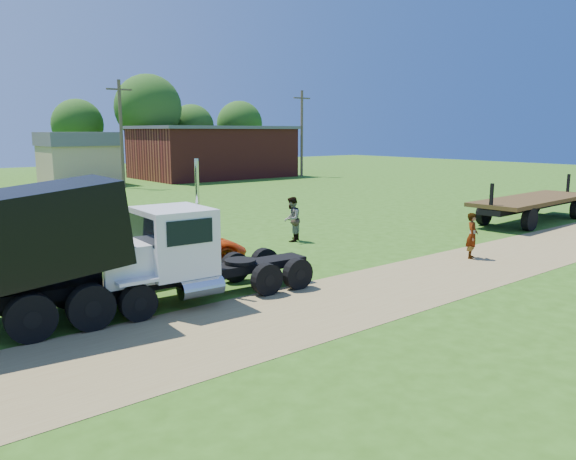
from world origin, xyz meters
TOP-DOWN VIEW (x-y plane):
  - ground at (0.00, 0.00)m, footprint 140.00×140.00m
  - dirt_track at (0.00, 0.00)m, footprint 120.00×4.20m
  - white_semi_tractor at (-6.06, 2.83)m, footprint 6.71×2.58m
  - orange_pickup at (-5.17, 5.83)m, footprint 6.20×2.92m
  - flatbed_trailer at (15.46, 3.73)m, footprint 9.20×3.17m
  - spectator_a at (5.25, 0.76)m, footprint 0.76×0.67m
  - spectator_b at (2.10, 7.67)m, footprint 1.21×1.17m
  - brick_building at (18.00, 40.00)m, footprint 15.40×10.40m
  - tan_shed at (4.00, 40.00)m, footprint 6.20×5.40m
  - utility_poles at (6.00, 35.00)m, footprint 42.20×0.28m
  - tree_row at (3.83, 49.46)m, footprint 53.93×11.68m

SIDE VIEW (x-z plane):
  - ground at x=0.00m, z-range 0.00..0.00m
  - dirt_track at x=0.00m, z-range 0.00..0.01m
  - orange_pickup at x=-5.17m, z-range 0.00..1.71m
  - spectator_a at x=5.25m, z-range 0.00..1.75m
  - spectator_b at x=2.10m, z-range 0.00..1.96m
  - flatbed_trailer at x=15.46m, z-range -0.17..2.16m
  - white_semi_tractor at x=-6.06m, z-range -0.63..3.37m
  - tan_shed at x=4.00m, z-range 0.07..4.77m
  - brick_building at x=18.00m, z-range 0.01..5.31m
  - utility_poles at x=6.00m, z-range 0.21..9.21m
  - tree_row at x=3.83m, z-range 0.63..12.20m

